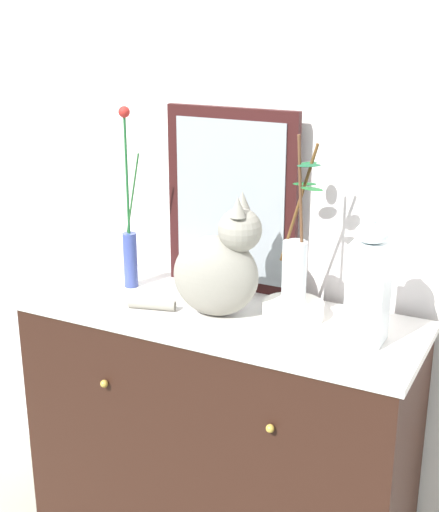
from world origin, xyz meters
The scene contains 8 objects.
wall_back centered at (0.00, 0.30, 1.30)m, with size 4.40×0.08×2.60m, color silver.
sideboard centered at (0.00, 0.00, 0.46)m, with size 1.24×0.47×0.91m.
mirror_leaning centered at (-0.06, 0.21, 1.21)m, with size 0.45×0.03×0.59m.
cat_sitting centered at (0.01, -0.02, 1.06)m, with size 0.41×0.21×0.38m.
vase_slim_green centered at (-0.36, 0.06, 1.07)m, with size 0.07×0.05×0.59m.
bowl_porcelain centered at (0.21, 0.06, 0.93)m, with size 0.18×0.18×0.05m, color white.
vase_glass_clear centered at (0.22, 0.07, 1.08)m, with size 0.14×0.17×0.51m.
jar_lidded_porcelain centered at (0.45, 0.00, 1.08)m, with size 0.10×0.10×0.37m.
Camera 1 is at (0.92, -1.81, 1.78)m, focal length 50.53 mm.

